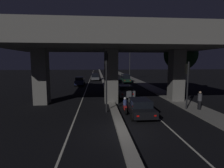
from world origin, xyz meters
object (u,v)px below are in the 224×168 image
car_dark_green_fourth (126,78)px  motorcycle_red_filtering_near (125,106)px  traffic_light_right_of_median (187,77)px  street_lamp (128,61)px  car_dark_blue_lead_oncoming (80,81)px  car_grey_third (117,83)px  traffic_light_left_of_median (106,71)px  pedestrian_on_sidewalk (200,100)px  car_black_lead (139,107)px  car_grey_second_oncoming (95,77)px  car_grey_second (124,91)px

car_dark_green_fourth → motorcycle_red_filtering_near: bearing=168.4°
traffic_light_right_of_median → street_lamp: (-0.09, 30.01, 1.78)m
car_dark_blue_lead_oncoming → car_grey_third: bearing=66.8°
car_dark_green_fourth → motorcycle_red_filtering_near: size_ratio=2.14×
traffic_light_left_of_median → traffic_light_right_of_median: (7.52, 0.01, -0.61)m
motorcycle_red_filtering_near → pedestrian_on_sidewalk: pedestrian_on_sidewalk is taller
car_dark_blue_lead_oncoming → motorcycle_red_filtering_near: 19.98m
traffic_light_right_of_median → car_black_lead: (-4.78, -1.26, -2.37)m
street_lamp → car_dark_green_fourth: bearing=-105.0°
street_lamp → car_dark_green_fourth: 8.02m
street_lamp → car_grey_third: bearing=-108.1°
traffic_light_left_of_median → car_dark_blue_lead_oncoming: size_ratio=1.35×
car_grey_second_oncoming → motorcycle_red_filtering_near: car_grey_second_oncoming is taller
traffic_light_left_of_median → car_grey_second: 7.92m
car_dark_green_fourth → car_grey_second_oncoming: bearing=51.1°
pedestrian_on_sidewalk → car_grey_third: bearing=109.8°
traffic_light_right_of_median → street_lamp: 30.06m
street_lamp → car_dark_blue_lead_oncoming: size_ratio=2.02×
car_black_lead → car_dark_blue_lead_oncoming: bearing=19.2°
car_grey_third → car_dark_blue_lead_oncoming: (-6.91, 2.90, 0.16)m
car_dark_blue_lead_oncoming → car_grey_second_oncoming: (2.85, 9.70, 0.01)m
car_grey_second → pedestrian_on_sidewalk: 9.30m
traffic_light_right_of_median → motorcycle_red_filtering_near: size_ratio=2.26×
traffic_light_left_of_median → car_grey_third: 16.34m
street_lamp → pedestrian_on_sidewalk: street_lamp is taller
traffic_light_right_of_median → street_lamp: bearing=90.2°
car_grey_second_oncoming → motorcycle_red_filtering_near: 28.98m
car_grey_second_oncoming → traffic_light_left_of_median: bearing=0.4°
car_dark_green_fourth → street_lamp: bearing=-17.1°
car_black_lead → street_lamp: bearing=-8.3°
car_dark_blue_lead_oncoming → motorcycle_red_filtering_near: (5.77, -19.13, -0.28)m
car_grey_second → car_dark_green_fourth: 16.66m
traffic_light_left_of_median → car_grey_second_oncoming: 28.59m
traffic_light_right_of_median → motorcycle_red_filtering_near: traffic_light_right_of_median is taller
car_dark_blue_lead_oncoming → pedestrian_on_sidewalk: pedestrian_on_sidewalk is taller
traffic_light_left_of_median → pedestrian_on_sidewalk: (8.62, -0.37, -2.73)m
car_grey_third → traffic_light_left_of_median: bearing=167.3°
car_black_lead → car_dark_blue_lead_oncoming: 21.12m
traffic_light_right_of_median → car_grey_second_oncoming: (-8.80, 28.41, -2.20)m
traffic_light_left_of_median → car_grey_second: bearing=68.2°
car_dark_blue_lead_oncoming → car_grey_second_oncoming: car_dark_blue_lead_oncoming is taller
traffic_light_left_of_median → car_grey_second: size_ratio=1.28×
traffic_light_left_of_median → car_dark_green_fourth: size_ratio=1.27×
street_lamp → car_dark_blue_lead_oncoming: bearing=-135.7°
car_dark_blue_lead_oncoming → car_black_lead: bearing=18.5°
traffic_light_left_of_median → car_grey_second_oncoming: traffic_light_left_of_median is taller
car_dark_blue_lead_oncoming → pedestrian_on_sidewalk: (12.76, -19.09, 0.10)m
traffic_light_right_of_median → car_grey_second: 8.65m
traffic_light_right_of_median → traffic_light_left_of_median: bearing=-179.9°
car_grey_third → car_dark_blue_lead_oncoming: bearing=64.5°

